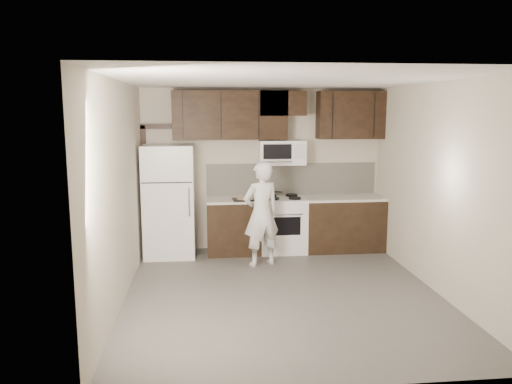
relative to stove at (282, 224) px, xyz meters
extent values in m
plane|color=#575552|center=(-0.30, -1.94, -0.46)|extent=(4.50, 4.50, 0.00)
plane|color=#B9B29D|center=(-0.30, 0.31, 0.89)|extent=(4.00, 0.00, 4.00)
plane|color=white|center=(-0.30, -1.94, 2.24)|extent=(4.50, 4.50, 0.00)
cube|color=black|center=(-0.81, 0.00, -0.03)|extent=(0.87, 0.62, 0.87)
cube|color=black|center=(1.04, 0.00, -0.03)|extent=(1.32, 0.62, 0.87)
cube|color=beige|center=(-0.81, 0.00, 0.43)|extent=(0.87, 0.64, 0.04)
cube|color=beige|center=(1.04, 0.00, 0.43)|extent=(1.32, 0.64, 0.04)
cube|color=white|center=(0.00, 0.00, -0.02)|extent=(0.76, 0.62, 0.89)
cube|color=white|center=(0.00, 0.00, 0.44)|extent=(0.76, 0.62, 0.02)
cube|color=black|center=(0.00, -0.30, 0.04)|extent=(0.50, 0.01, 0.30)
cylinder|color=silver|center=(0.00, -0.34, 0.24)|extent=(0.55, 0.02, 0.02)
cylinder|color=black|center=(-0.18, -0.15, 0.46)|extent=(0.20, 0.20, 0.03)
cylinder|color=black|center=(0.18, -0.15, 0.46)|extent=(0.20, 0.20, 0.03)
cylinder|color=black|center=(-0.18, 0.15, 0.46)|extent=(0.20, 0.20, 0.03)
cylinder|color=black|center=(0.18, 0.15, 0.46)|extent=(0.20, 0.20, 0.03)
cube|color=beige|center=(0.20, 0.30, 0.72)|extent=(2.90, 0.02, 0.54)
cube|color=black|center=(-0.85, 0.14, 1.80)|extent=(1.85, 0.35, 0.78)
cube|color=black|center=(1.15, 0.14, 1.80)|extent=(1.10, 0.35, 0.78)
cube|color=black|center=(0.00, 0.14, 1.99)|extent=(0.76, 0.35, 0.40)
cube|color=white|center=(0.00, 0.12, 1.19)|extent=(0.76, 0.38, 0.40)
cube|color=black|center=(-0.10, -0.07, 1.22)|extent=(0.46, 0.01, 0.24)
cube|color=silver|center=(0.26, -0.07, 1.22)|extent=(0.18, 0.01, 0.24)
cylinder|color=silver|center=(-0.10, -0.10, 1.06)|extent=(0.46, 0.02, 0.02)
cube|color=white|center=(-1.85, -0.05, 0.44)|extent=(0.80, 0.72, 1.80)
cube|color=black|center=(-1.85, -0.41, 0.79)|extent=(0.77, 0.01, 0.02)
cylinder|color=silver|center=(-1.52, -0.44, 0.49)|extent=(0.03, 0.03, 0.45)
cube|color=black|center=(-2.26, 0.27, 0.59)|extent=(0.08, 0.08, 2.10)
cube|color=black|center=(-2.05, 0.27, 1.62)|extent=(0.50, 0.08, 0.08)
cylinder|color=silver|center=(-0.18, 0.15, 0.51)|extent=(0.17, 0.17, 0.13)
sphere|color=black|center=(-0.18, 0.15, 0.59)|extent=(0.04, 0.04, 0.04)
cylinder|color=black|center=(-0.06, 0.10, 0.53)|extent=(0.15, 0.08, 0.02)
cube|color=black|center=(-0.63, -0.15, 0.46)|extent=(0.42, 0.32, 0.02)
cylinder|color=#CFB48B|center=(-0.63, -0.15, 0.48)|extent=(0.29, 0.29, 0.02)
imported|color=white|center=(-0.43, -0.72, 0.34)|extent=(0.68, 0.56, 1.59)
camera|label=1|loc=(-1.28, -8.02, 1.88)|focal=35.00mm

